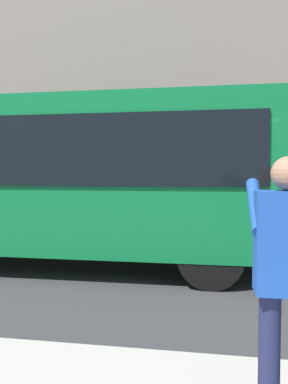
{
  "coord_description": "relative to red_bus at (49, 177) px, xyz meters",
  "views": [
    {
      "loc": [
        -0.28,
        6.85,
        1.74
      ],
      "look_at": [
        0.91,
        -0.23,
        1.39
      ],
      "focal_mm": 35.84,
      "sensor_mm": 36.0,
      "label": 1
    }
  ],
  "objects": [
    {
      "name": "red_bus",
      "position": [
        0.0,
        0.0,
        0.0
      ],
      "size": [
        9.05,
        2.54,
        3.08
      ],
      "color": "#0F7238",
      "rests_on": "ground_plane"
    },
    {
      "name": "building_facade_far",
      "position": [
        -2.71,
        -6.78,
        4.3
      ],
      "size": [
        28.0,
        1.55,
        12.0
      ],
      "color": "gray",
      "rests_on": "ground_plane"
    },
    {
      "name": "pedestrian_photographer",
      "position": [
        -3.48,
        4.32,
        -0.54
      ],
      "size": [
        0.53,
        0.52,
        1.7
      ],
      "color": "#1E2347",
      "rests_on": "sidewalk_curb"
    },
    {
      "name": "ground_plane",
      "position": [
        -2.7,
        0.02,
        -1.68
      ],
      "size": [
        60.0,
        60.0,
        0.0
      ],
      "primitive_type": "plane",
      "color": "#38383A"
    }
  ]
}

